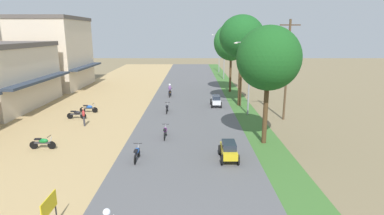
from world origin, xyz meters
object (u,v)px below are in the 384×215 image
Objects in this scene: parked_motorbike_nearest at (42,142)px; streetlamp_far at (219,50)px; car_sedan_yellow at (228,150)px; parked_motorbike_third at (89,108)px; median_tree_nearest at (268,59)px; motorbike_ahead_third at (165,131)px; car_sedan_white at (216,100)px; streetlamp_mid at (224,53)px; motorbike_ahead_fifth at (170,91)px; street_signboard at (49,207)px; utility_pole_near at (287,69)px; parked_motorbike_second at (76,114)px; motorbike_ahead_fourth at (167,108)px; median_tree_second at (241,37)px; streetlamp_near at (249,72)px; motorbike_ahead_second at (137,152)px; pedestrian_on_shoulder at (83,116)px; median_tree_third at (231,42)px.

streetlamp_far reaches higher than parked_motorbike_nearest.
streetlamp_far is 44.46m from car_sedan_yellow.
median_tree_nearest is at bearing -28.92° from parked_motorbike_third.
car_sedan_white is at bearing 65.54° from motorbike_ahead_third.
streetlamp_mid reaches higher than motorbike_ahead_fifth.
motorbike_ahead_fifth is at bearing 83.73° from street_signboard.
utility_pole_near is at bearing -83.05° from streetlamp_mid.
parked_motorbike_nearest is at bearing -86.54° from parked_motorbike_second.
motorbike_ahead_fourth is (8.22, 2.33, 0.02)m from parked_motorbike_second.
median_tree_nearest reaches higher than motorbike_ahead_third.
motorbike_ahead_third is at bearing -124.09° from median_tree_second.
motorbike_ahead_fifth is (-8.26, 8.43, -3.33)m from streetlamp_near.
median_tree_second is (15.50, 13.08, 6.90)m from parked_motorbike_nearest.
streetlamp_mid reaches higher than car_sedan_yellow.
car_sedan_white reaches higher than parked_motorbike_third.
median_tree_nearest reaches higher than car_sedan_yellow.
streetlamp_far is 30.16m from car_sedan_white.
motorbike_ahead_second is (2.23, 7.03, -0.53)m from street_signboard.
streetlamp_mid is 4.23× the size of motorbike_ahead_second.
streetlamp_near is 23.40m from streetlamp_mid.
pedestrian_on_shoulder reaches higher than parked_motorbike_third.
pedestrian_on_shoulder is (0.97, 5.41, 0.41)m from parked_motorbike_nearest.
motorbike_ahead_fifth reaches higher than pedestrian_on_shoulder.
parked_motorbike_third is 18.67m from median_tree_nearest.
street_signboard is at bearing -76.05° from parked_motorbike_third.
median_tree_third is 25.37m from motorbike_ahead_second.
street_signboard is at bearing -116.40° from median_tree_second.
median_tree_nearest is at bearing -90.47° from streetlamp_mid.
street_signboard is (4.66, -18.78, 0.55)m from parked_motorbike_third.
streetlamp_mid is at bearing 96.95° from utility_pole_near.
streetlamp_near is 0.79× the size of utility_pole_near.
streetlamp_mid is at bearing 81.83° from car_sedan_white.
parked_motorbike_second is at bearing -159.54° from car_sedan_white.
median_tree_second is at bearing 55.91° from motorbike_ahead_third.
parked_motorbike_nearest is at bearing -157.87° from utility_pole_near.
car_sedan_white is (-2.89, -20.12, -3.72)m from streetlamp_mid.
streetlamp_mid is 9.67m from streetlamp_far.
motorbike_ahead_fifth is (7.50, 17.71, 0.30)m from parked_motorbike_nearest.
motorbike_ahead_second is (-6.07, -14.44, -0.17)m from car_sedan_white.
motorbike_ahead_fifth is at bearing 87.96° from motorbike_ahead_second.
parked_motorbike_third is 1.20× the size of street_signboard.
car_sedan_yellow is (-3.19, -34.52, -3.72)m from streetlamp_mid.
parked_motorbike_second is 1.00× the size of motorbike_ahead_fourth.
motorbike_ahead_second is at bearing -112.78° from car_sedan_white.
streetlamp_mid reaches higher than parked_motorbike_second.
street_signboard is 19.10m from motorbike_ahead_fourth.
car_sedan_white is at bearing 68.88° from street_signboard.
streetlamp_far is 4.25× the size of motorbike_ahead_second.
motorbike_ahead_second is at bearing -94.65° from motorbike_ahead_fourth.
streetlamp_near is at bearing -48.60° from car_sedan_white.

